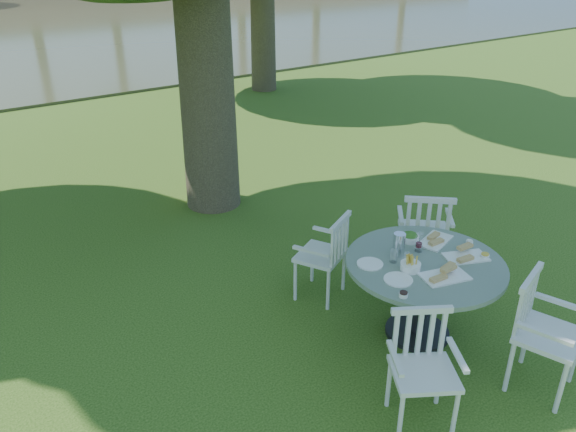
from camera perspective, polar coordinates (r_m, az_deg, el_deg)
name	(u,v)px	position (r m, az deg, el deg)	size (l,w,h in m)	color
ground	(300,302)	(5.50, 1.23, -8.73)	(140.00, 140.00, 0.00)	#203E0D
table	(424,277)	(4.91, 13.61, -6.06)	(1.33, 1.33, 0.74)	black
chair_ne	(425,230)	(5.75, 13.76, -1.35)	(0.67, 0.66, 0.96)	silver
chair_nw	(329,251)	(5.32, 4.19, -3.61)	(0.58, 0.57, 0.87)	silver
chair_sw	(421,358)	(4.17, 13.40, -13.89)	(0.58, 0.57, 0.86)	silver
chair_se	(538,324)	(4.69, 24.04, -9.98)	(0.58, 0.56, 0.94)	silver
tableware	(418,255)	(4.84, 13.10, -3.86)	(1.14, 0.83, 0.20)	white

